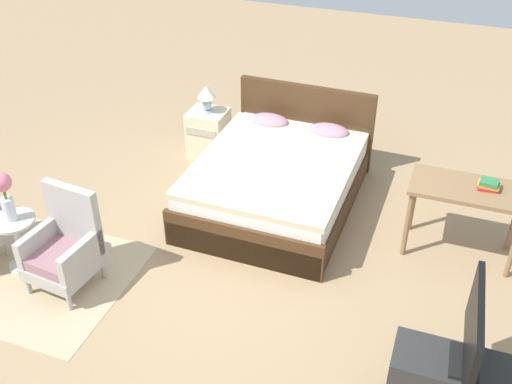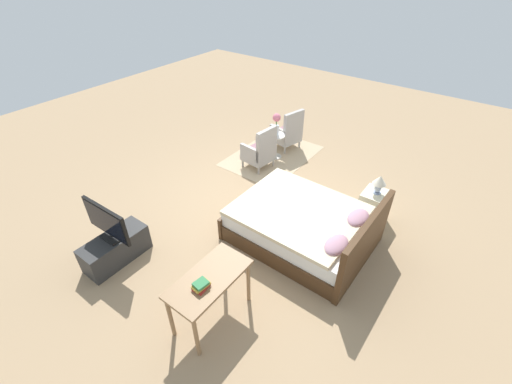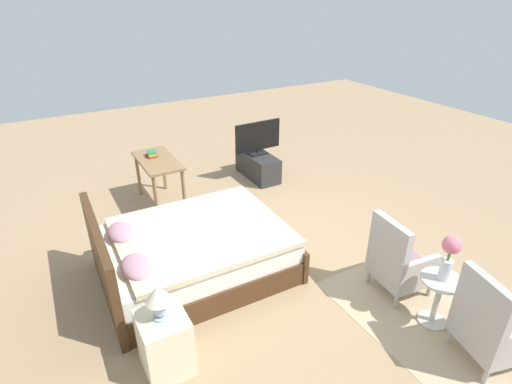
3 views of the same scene
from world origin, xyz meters
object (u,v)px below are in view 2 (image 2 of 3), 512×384
at_px(armchair_by_window_right, 260,151).
at_px(tv_stand, 116,249).
at_px(armchair_by_window_left, 288,133).
at_px(vanity_desk, 209,284).
at_px(table_lamp, 379,182).
at_px(nightstand, 373,207).
at_px(tv_flatscreen, 107,222).
at_px(bed, 304,226).
at_px(flower_vase, 277,122).
at_px(side_table, 276,143).
at_px(book_stack, 201,285).

distance_m(armchair_by_window_right, tv_stand, 3.38).
distance_m(armchair_by_window_left, vanity_desk, 4.60).
relative_size(armchair_by_window_right, table_lamp, 2.79).
xyz_separation_m(armchair_by_window_left, nightstand, (1.32, 2.52, -0.09)).
bearing_deg(armchair_by_window_left, tv_stand, -2.28).
bearing_deg(tv_flatscreen, bed, 134.76).
bearing_deg(table_lamp, flower_vase, -107.74).
distance_m(armchair_by_window_right, tv_flatscreen, 3.39).
distance_m(table_lamp, vanity_desk, 3.12).
distance_m(armchair_by_window_right, side_table, 0.54).
height_order(armchair_by_window_right, tv_flatscreen, tv_flatscreen).
distance_m(flower_vase, table_lamp, 2.62).
height_order(bed, tv_flatscreen, tv_flatscreen).
height_order(bed, tv_stand, bed).
xyz_separation_m(armchair_by_window_right, book_stack, (3.40, 1.65, 0.40)).
xyz_separation_m(nightstand, tv_stand, (3.11, -2.70, -0.07)).
bearing_deg(nightstand, book_stack, -15.41).
relative_size(armchair_by_window_right, nightstand, 1.59).
relative_size(nightstand, tv_flatscreen, 0.67).
xyz_separation_m(bed, nightstand, (-1.11, 0.68, -0.01)).
xyz_separation_m(armchair_by_window_right, side_table, (-0.54, 0.02, -0.04)).
distance_m(side_table, vanity_desk, 4.11).
xyz_separation_m(armchair_by_window_right, table_lamp, (0.26, 2.52, 0.41)).
bearing_deg(book_stack, tv_flatscreen, -90.74).
height_order(nightstand, book_stack, book_stack).
bearing_deg(armchair_by_window_right, vanity_desk, 26.57).
relative_size(side_table, tv_flatscreen, 0.63).
bearing_deg(table_lamp, tv_stand, -40.94).
bearing_deg(tv_stand, flower_vase, 177.06).
height_order(vanity_desk, book_stack, book_stack).
xyz_separation_m(bed, tv_flatscreen, (2.00, -2.02, 0.43)).
relative_size(bed, vanity_desk, 2.03).
bearing_deg(armchair_by_window_left, book_stack, 20.40).
height_order(flower_vase, table_lamp, flower_vase).
height_order(bed, book_stack, bed).
bearing_deg(flower_vase, book_stack, 22.53).
bearing_deg(tv_stand, nightstand, 139.07).
bearing_deg(nightstand, armchair_by_window_left, -117.58).
bearing_deg(bed, table_lamp, 148.58).
height_order(armchair_by_window_right, tv_stand, armchair_by_window_right).
distance_m(flower_vase, book_stack, 4.26).
bearing_deg(nightstand, vanity_desk, -16.75).
distance_m(armchair_by_window_right, book_stack, 3.80).
xyz_separation_m(bed, flower_vase, (-1.91, -1.82, 0.54)).
distance_m(bed, side_table, 2.64).
distance_m(armchair_by_window_left, armchair_by_window_right, 1.06).
distance_m(bed, tv_stand, 2.84).
xyz_separation_m(side_table, table_lamp, (0.80, 2.50, 0.45)).
distance_m(side_table, tv_flatscreen, 3.94).
bearing_deg(tv_stand, side_table, 177.06).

